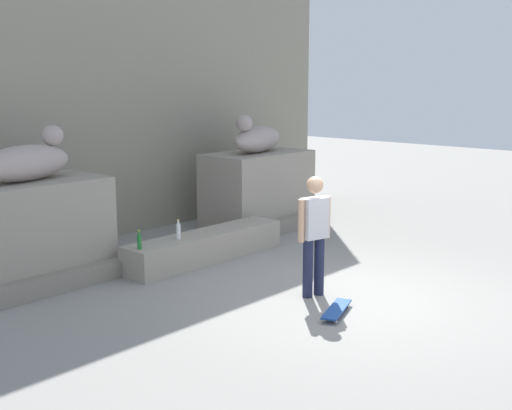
{
  "coord_description": "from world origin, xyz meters",
  "views": [
    {
      "loc": [
        -7.33,
        -4.84,
        2.97
      ],
      "look_at": [
        -0.11,
        1.63,
        1.1
      ],
      "focal_mm": 46.43,
      "sensor_mm": 36.0,
      "label": 1
    }
  ],
  "objects_px": {
    "skater": "(314,231)",
    "skateboard": "(337,309)",
    "bottle_green": "(139,241)",
    "statue_reclining_left": "(27,161)",
    "statue_reclining_right": "(257,138)",
    "bottle_clear": "(178,231)"
  },
  "relations": [
    {
      "from": "skater",
      "to": "bottle_green",
      "type": "relative_size",
      "value": 5.79
    },
    {
      "from": "statue_reclining_right",
      "to": "skateboard",
      "type": "distance_m",
      "value": 5.51
    },
    {
      "from": "statue_reclining_right",
      "to": "skateboard",
      "type": "height_order",
      "value": "statue_reclining_right"
    },
    {
      "from": "bottle_green",
      "to": "bottle_clear",
      "type": "xyz_separation_m",
      "value": [
        0.79,
        0.03,
        0.02
      ]
    },
    {
      "from": "statue_reclining_right",
      "to": "bottle_clear",
      "type": "distance_m",
      "value": 3.48
    },
    {
      "from": "statue_reclining_right",
      "to": "statue_reclining_left",
      "type": "bearing_deg",
      "value": -13.52
    },
    {
      "from": "statue_reclining_left",
      "to": "skateboard",
      "type": "bearing_deg",
      "value": -79.01
    },
    {
      "from": "skateboard",
      "to": "bottle_green",
      "type": "distance_m",
      "value": 3.18
    },
    {
      "from": "bottle_green",
      "to": "statue_reclining_right",
      "type": "bearing_deg",
      "value": 16.18
    },
    {
      "from": "bottle_green",
      "to": "skateboard",
      "type": "bearing_deg",
      "value": -76.59
    },
    {
      "from": "statue_reclining_left",
      "to": "skater",
      "type": "bearing_deg",
      "value": -70.45
    },
    {
      "from": "statue_reclining_right",
      "to": "skater",
      "type": "bearing_deg",
      "value": 38.5
    },
    {
      "from": "statue_reclining_right",
      "to": "skater",
      "type": "height_order",
      "value": "statue_reclining_right"
    },
    {
      "from": "statue_reclining_left",
      "to": "bottle_green",
      "type": "relative_size",
      "value": 5.83
    },
    {
      "from": "statue_reclining_left",
      "to": "bottle_green",
      "type": "distance_m",
      "value": 1.98
    },
    {
      "from": "statue_reclining_left",
      "to": "bottle_green",
      "type": "bearing_deg",
      "value": -58.84
    },
    {
      "from": "skateboard",
      "to": "bottle_clear",
      "type": "xyz_separation_m",
      "value": [
        0.07,
        3.08,
        0.53
      ]
    },
    {
      "from": "skater",
      "to": "skateboard",
      "type": "xyz_separation_m",
      "value": [
        -0.39,
        -0.67,
        -0.86
      ]
    },
    {
      "from": "bottle_green",
      "to": "bottle_clear",
      "type": "bearing_deg",
      "value": 1.89
    },
    {
      "from": "statue_reclining_left",
      "to": "bottle_green",
      "type": "xyz_separation_m",
      "value": [
        1.08,
        -1.14,
        -1.2
      ]
    },
    {
      "from": "statue_reclining_right",
      "to": "skater",
      "type": "xyz_separation_m",
      "value": [
        -2.76,
        -3.51,
        -0.86
      ]
    },
    {
      "from": "statue_reclining_left",
      "to": "skateboard",
      "type": "distance_m",
      "value": 4.88
    }
  ]
}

